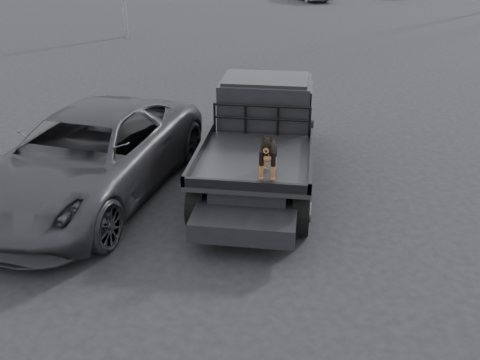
# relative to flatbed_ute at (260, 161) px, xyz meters

# --- Properties ---
(ground) EXTENTS (120.00, 120.00, 0.00)m
(ground) POSITION_rel_flatbed_ute_xyz_m (0.43, -2.29, -0.46)
(ground) COLOR black
(ground) RESTS_ON ground
(flatbed_ute) EXTENTS (2.00, 5.40, 0.92)m
(flatbed_ute) POSITION_rel_flatbed_ute_xyz_m (0.00, 0.00, 0.00)
(flatbed_ute) COLOR black
(flatbed_ute) RESTS_ON ground
(ute_cab) EXTENTS (1.72, 1.30, 0.88)m
(ute_cab) POSITION_rel_flatbed_ute_xyz_m (0.00, 0.95, 0.90)
(ute_cab) COLOR black
(ute_cab) RESTS_ON flatbed_ute
(headache_rack) EXTENTS (1.80, 0.08, 0.55)m
(headache_rack) POSITION_rel_flatbed_ute_xyz_m (0.00, 0.20, 0.74)
(headache_rack) COLOR black
(headache_rack) RESTS_ON flatbed_ute
(dog) EXTENTS (0.32, 0.60, 0.74)m
(dog) POSITION_rel_flatbed_ute_xyz_m (0.28, -1.52, 0.83)
(dog) COLOR black
(dog) RESTS_ON flatbed_ute
(parked_suv) EXTENTS (3.30, 5.80, 1.53)m
(parked_suv) POSITION_rel_flatbed_ute_xyz_m (-2.95, -0.89, 0.30)
(parked_suv) COLOR #2B2B30
(parked_suv) RESTS_ON ground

